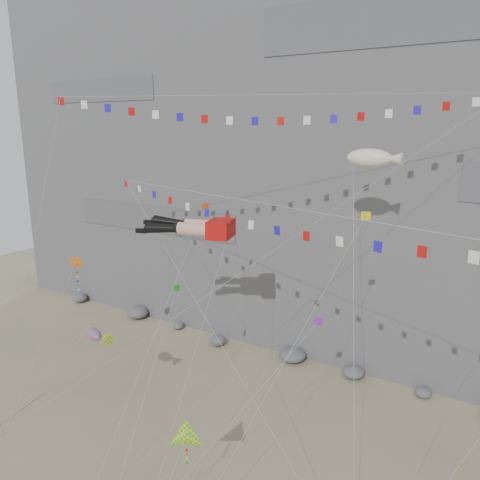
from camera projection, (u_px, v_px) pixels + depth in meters
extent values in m
plane|color=tan|center=(184.00, 467.00, 31.06)|extent=(120.00, 120.00, 0.00)
cube|color=slate|center=(356.00, 99.00, 51.74)|extent=(80.00, 28.00, 50.00)
cube|color=#B60D0B|center=(221.00, 229.00, 32.71)|extent=(2.03, 2.44, 1.25)
cylinder|color=tan|center=(193.00, 229.00, 32.62)|extent=(2.28, 1.43, 0.92)
sphere|color=black|center=(179.00, 228.00, 32.91)|extent=(0.85, 0.85, 0.85)
cone|color=black|center=(163.00, 228.00, 33.27)|extent=(2.64, 1.39, 0.86)
cube|color=black|center=(142.00, 231.00, 33.80)|extent=(0.88, 0.56, 0.31)
cylinder|color=tan|center=(199.00, 226.00, 33.79)|extent=(2.28, 1.43, 0.92)
sphere|color=black|center=(186.00, 225.00, 34.08)|extent=(0.85, 0.85, 0.85)
cone|color=black|center=(170.00, 222.00, 34.40)|extent=(2.66, 1.39, 0.92)
cube|color=black|center=(149.00, 222.00, 34.88)|extent=(0.88, 0.56, 0.31)
cylinder|color=gray|center=(181.00, 380.00, 27.49)|extent=(0.03, 0.03, 21.22)
cylinder|color=gray|center=(127.00, 275.00, 32.40)|extent=(0.03, 0.03, 30.96)
cube|color=gray|center=(0.00, 436.00, 34.16)|extent=(0.16, 0.16, 0.10)
cylinder|color=gray|center=(309.00, 378.00, 25.31)|extent=(0.03, 0.03, 20.54)
cylinder|color=gray|center=(43.00, 340.00, 36.85)|extent=(0.03, 0.03, 13.07)
cube|color=gray|center=(9.00, 422.00, 35.77)|extent=(0.16, 0.16, 0.10)
cylinder|color=gray|center=(46.00, 383.00, 34.58)|extent=(0.03, 0.03, 10.10)
cylinder|color=gray|center=(363.00, 334.00, 27.92)|extent=(0.03, 0.03, 24.17)
cylinder|color=gray|center=(151.00, 344.00, 30.68)|extent=(0.03, 0.03, 21.40)
cylinder|color=gray|center=(237.00, 416.00, 28.26)|extent=(0.03, 0.03, 15.33)
cylinder|color=gray|center=(144.00, 398.00, 29.25)|extent=(0.03, 0.03, 15.24)
cylinder|color=gray|center=(276.00, 378.00, 25.96)|extent=(0.03, 0.03, 21.51)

